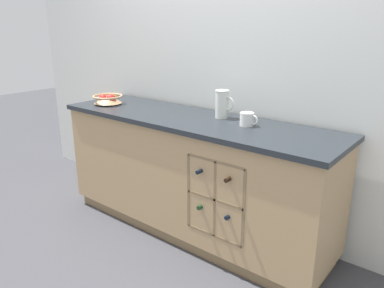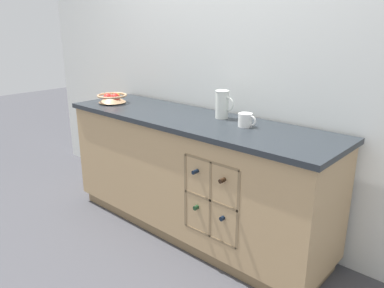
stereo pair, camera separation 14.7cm
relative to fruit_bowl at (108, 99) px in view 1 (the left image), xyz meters
name	(u,v)px [view 1 (the left image)]	position (x,y,z in m)	size (l,w,h in m)	color
ground_plane	(192,229)	(0.84, 0.07, -0.94)	(14.00, 14.00, 0.00)	#424247
back_wall	(222,59)	(0.84, 0.42, 0.34)	(4.52, 0.06, 2.55)	silver
kitchen_island	(192,175)	(0.84, 0.07, -0.49)	(2.16, 0.63, 0.89)	olive
fruit_bowl	(108,99)	(0.00, 0.00, 0.00)	(0.25, 0.25, 0.08)	tan
white_pitcher	(222,103)	(1.00, 0.20, 0.06)	(0.15, 0.10, 0.20)	silver
ceramic_mug	(247,119)	(1.26, 0.12, 0.00)	(0.13, 0.09, 0.09)	white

